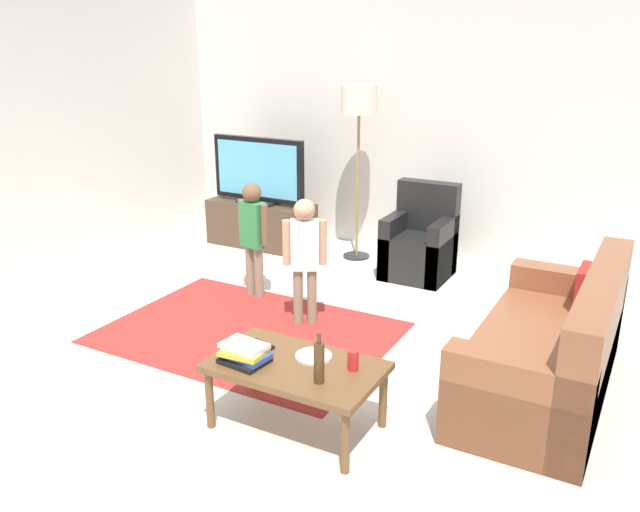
# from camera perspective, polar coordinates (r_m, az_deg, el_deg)

# --- Properties ---
(ground) EXTENTS (7.80, 7.80, 0.00)m
(ground) POSITION_cam_1_polar(r_m,az_deg,el_deg) (4.73, -3.54, -9.54)
(ground) COLOR beige
(wall_back) EXTENTS (6.00, 0.12, 2.70)m
(wall_back) POSITION_cam_1_polar(r_m,az_deg,el_deg) (6.95, 9.75, 11.09)
(wall_back) COLOR silver
(wall_back) RESTS_ON ground
(area_rug) EXTENTS (2.20, 1.60, 0.01)m
(area_rug) POSITION_cam_1_polar(r_m,az_deg,el_deg) (5.24, -6.25, -6.62)
(area_rug) COLOR #9E2D28
(area_rug) RESTS_ON ground
(tv_stand) EXTENTS (1.20, 0.44, 0.50)m
(tv_stand) POSITION_cam_1_polar(r_m,az_deg,el_deg) (7.29, -5.15, 2.75)
(tv_stand) COLOR #4C3828
(tv_stand) RESTS_ON ground
(tv) EXTENTS (1.10, 0.28, 0.71)m
(tv) POSITION_cam_1_polar(r_m,az_deg,el_deg) (7.13, -5.38, 7.38)
(tv) COLOR black
(tv) RESTS_ON tv_stand
(couch) EXTENTS (0.80, 1.80, 0.86)m
(couch) POSITION_cam_1_polar(r_m,az_deg,el_deg) (4.52, 19.89, -8.01)
(couch) COLOR brown
(couch) RESTS_ON ground
(armchair) EXTENTS (0.60, 0.60, 0.90)m
(armchair) POSITION_cam_1_polar(r_m,az_deg,el_deg) (6.42, 8.75, 0.89)
(armchair) COLOR black
(armchair) RESTS_ON ground
(floor_lamp) EXTENTS (0.36, 0.36, 1.78)m
(floor_lamp) POSITION_cam_1_polar(r_m,az_deg,el_deg) (6.63, 3.42, 12.67)
(floor_lamp) COLOR #262626
(floor_lamp) RESTS_ON ground
(child_near_tv) EXTENTS (0.34, 0.17, 1.04)m
(child_near_tv) POSITION_cam_1_polar(r_m,az_deg,el_deg) (5.75, -5.85, 2.32)
(child_near_tv) COLOR gray
(child_near_tv) RESTS_ON ground
(child_center) EXTENTS (0.31, 0.22, 1.04)m
(child_center) POSITION_cam_1_polar(r_m,az_deg,el_deg) (5.15, -1.34, 0.49)
(child_center) COLOR gray
(child_center) RESTS_ON ground
(coffee_table) EXTENTS (1.00, 0.60, 0.42)m
(coffee_table) POSITION_cam_1_polar(r_m,az_deg,el_deg) (3.88, -2.10, -10.00)
(coffee_table) COLOR brown
(coffee_table) RESTS_ON ground
(book_stack) EXTENTS (0.30, 0.23, 0.11)m
(book_stack) POSITION_cam_1_polar(r_m,az_deg,el_deg) (3.88, -6.59, -8.43)
(book_stack) COLOR black
(book_stack) RESTS_ON coffee_table
(bottle) EXTENTS (0.06, 0.06, 0.30)m
(bottle) POSITION_cam_1_polar(r_m,az_deg,el_deg) (3.61, -0.08, -9.22)
(bottle) COLOR #4C3319
(bottle) RESTS_ON coffee_table
(tv_remote) EXTENTS (0.18, 0.09, 0.02)m
(tv_remote) POSITION_cam_1_polar(r_m,az_deg,el_deg) (4.07, -5.04, -7.68)
(tv_remote) COLOR black
(tv_remote) RESTS_ON coffee_table
(soda_can) EXTENTS (0.07, 0.07, 0.12)m
(soda_can) POSITION_cam_1_polar(r_m,az_deg,el_deg) (3.78, 2.90, -9.03)
(soda_can) COLOR red
(soda_can) RESTS_ON coffee_table
(plate) EXTENTS (0.22, 0.22, 0.02)m
(plate) POSITION_cam_1_polar(r_m,az_deg,el_deg) (3.93, -0.56, -8.72)
(plate) COLOR white
(plate) RESTS_ON coffee_table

